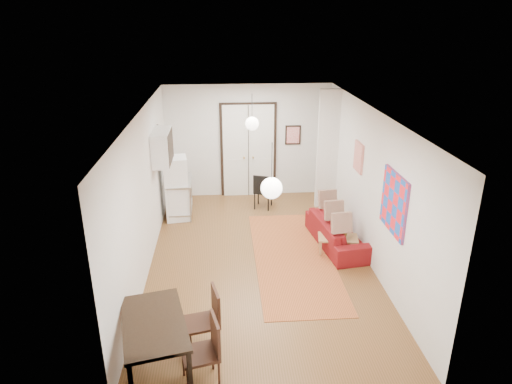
{
  "coord_description": "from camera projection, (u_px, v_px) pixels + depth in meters",
  "views": [
    {
      "loc": [
        -0.66,
        -7.84,
        4.48
      ],
      "look_at": [
        -0.03,
        0.43,
        1.25
      ],
      "focal_mm": 32.0,
      "sensor_mm": 36.0,
      "label": 1
    }
  ],
  "objects": [
    {
      "name": "pendant_front",
      "position": [
        272.0,
        188.0,
        6.28
      ],
      "size": [
        0.3,
        0.3,
        0.8
      ],
      "color": "white",
      "rests_on": "ceiling"
    },
    {
      "name": "poster_back",
      "position": [
        293.0,
        135.0,
        11.68
      ],
      "size": [
        0.4,
        0.03,
        0.5
      ],
      "primitive_type": "cube",
      "color": "red",
      "rests_on": "wall_back"
    },
    {
      "name": "black_side_chair",
      "position": [
        263.0,
        187.0,
        11.25
      ],
      "size": [
        0.52,
        0.53,
        0.89
      ],
      "rotation": [
        0.0,
        0.0,
        2.8
      ],
      "color": "black",
      "rests_on": "floor"
    },
    {
      "name": "double_doors",
      "position": [
        248.0,
        151.0,
        11.73
      ],
      "size": [
        1.44,
        0.06,
        2.5
      ],
      "primitive_type": "cube",
      "color": "silver",
      "rests_on": "wall_back"
    },
    {
      "name": "sofa",
      "position": [
        337.0,
        232.0,
        9.42
      ],
      "size": [
        1.02,
        2.03,
        0.57
      ],
      "primitive_type": "imported",
      "rotation": [
        0.0,
        0.0,
        1.71
      ],
      "color": "maroon",
      "rests_on": "floor"
    },
    {
      "name": "painting_abstract",
      "position": [
        359.0,
        157.0,
        9.19
      ],
      "size": [
        0.05,
        0.5,
        0.6
      ],
      "primitive_type": "cube",
      "color": "#EEE0C6",
      "rests_on": "wall_right"
    },
    {
      "name": "wall_right",
      "position": [
        371.0,
        187.0,
        8.58
      ],
      "size": [
        0.02,
        7.0,
        2.9
      ],
      "primitive_type": "cube",
      "color": "silver",
      "rests_on": "floor"
    },
    {
      "name": "ceiling",
      "position": [
        260.0,
        112.0,
        7.9
      ],
      "size": [
        4.2,
        7.0,
        0.02
      ],
      "primitive_type": "cube",
      "color": "white",
      "rests_on": "wall_back"
    },
    {
      "name": "wall_cabinet",
      "position": [
        162.0,
        147.0,
        9.53
      ],
      "size": [
        0.35,
        1.0,
        0.7
      ],
      "primitive_type": "cube",
      "color": "white",
      "rests_on": "wall_left"
    },
    {
      "name": "fridge",
      "position": [
        176.0,
        189.0,
        10.48
      ],
      "size": [
        0.6,
        0.6,
        1.5
      ],
      "primitive_type": "cube",
      "rotation": [
        0.0,
        0.0,
        0.14
      ],
      "color": "white",
      "rests_on": "floor"
    },
    {
      "name": "painting_popart",
      "position": [
        394.0,
        203.0,
        7.34
      ],
      "size": [
        0.05,
        1.0,
        1.0
      ],
      "primitive_type": "cube",
      "color": "red",
      "rests_on": "wall_right"
    },
    {
      "name": "wall_back",
      "position": [
        248.0,
        141.0,
        11.68
      ],
      "size": [
        4.2,
        0.02,
        2.9
      ],
      "primitive_type": "cube",
      "color": "silver",
      "rests_on": "floor"
    },
    {
      "name": "wall_front",
      "position": [
        285.0,
        301.0,
        5.18
      ],
      "size": [
        4.2,
        0.02,
        2.9
      ],
      "primitive_type": "cube",
      "color": "silver",
      "rests_on": "floor"
    },
    {
      "name": "coffee_table",
      "position": [
        338.0,
        239.0,
        9.09
      ],
      "size": [
        0.84,
        0.56,
        0.35
      ],
      "rotation": [
        0.0,
        0.0,
        -0.17
      ],
      "color": "#A8784F",
      "rests_on": "floor"
    },
    {
      "name": "print_left",
      "position": [
        158.0,
        139.0,
        9.96
      ],
      "size": [
        0.03,
        0.44,
        0.54
      ],
      "primitive_type": "cube",
      "color": "#9D6E41",
      "rests_on": "wall_left"
    },
    {
      "name": "bowl",
      "position": [
        178.0,
        183.0,
        10.4
      ],
      "size": [
        0.21,
        0.21,
        0.05
      ],
      "primitive_type": "imported",
      "rotation": [
        0.0,
        0.0,
        0.04
      ],
      "color": "silver",
      "rests_on": "kitchen_counter"
    },
    {
      "name": "kilim_rug",
      "position": [
        293.0,
        257.0,
        9.02
      ],
      "size": [
        1.51,
        4.01,
        0.01
      ],
      "primitive_type": "cube",
      "rotation": [
        0.0,
        0.0,
        -0.0
      ],
      "color": "#AE572B",
      "rests_on": "floor"
    },
    {
      "name": "potted_plant",
      "position": [
        344.0,
        229.0,
        9.02
      ],
      "size": [
        0.34,
        0.31,
        0.34
      ],
      "primitive_type": "imported",
      "rotation": [
        0.0,
        0.0,
        -0.17
      ],
      "color": "#34632C",
      "rests_on": "coffee_table"
    },
    {
      "name": "wall_left",
      "position": [
        144.0,
        193.0,
        8.28
      ],
      "size": [
        0.02,
        7.0,
        2.9
      ],
      "primitive_type": "cube",
      "color": "silver",
      "rests_on": "floor"
    },
    {
      "name": "dining_chair_far",
      "position": [
        200.0,
        343.0,
        5.85
      ],
      "size": [
        0.54,
        0.69,
        0.95
      ],
      "rotation": [
        0.0,
        0.0,
        -1.34
      ],
      "color": "#3B1E12",
      "rests_on": "floor"
    },
    {
      "name": "kitchen_counter",
      "position": [
        180.0,
        192.0,
        10.8
      ],
      "size": [
        0.61,
        1.15,
        0.87
      ],
      "rotation": [
        0.0,
        0.0,
        0.04
      ],
      "color": "silver",
      "rests_on": "floor"
    },
    {
      "name": "soap_bottle",
      "position": [
        178.0,
        173.0,
        10.88
      ],
      "size": [
        0.09,
        0.08,
        0.18
      ],
      "primitive_type": "imported",
      "rotation": [
        0.0,
        0.0,
        0.04
      ],
      "color": "teal",
      "rests_on": "kitchen_counter"
    },
    {
      "name": "dining_chair_near",
      "position": [
        202.0,
        313.0,
        6.44
      ],
      "size": [
        0.54,
        0.69,
        0.95
      ],
      "rotation": [
        0.0,
        0.0,
        -1.34
      ],
      "color": "#3B1E12",
      "rests_on": "floor"
    },
    {
      "name": "stub_partition",
      "position": [
        327.0,
        150.0,
        10.93
      ],
      "size": [
        0.5,
        0.1,
        2.9
      ],
      "primitive_type": "cube",
      "color": "silver",
      "rests_on": "floor"
    },
    {
      "name": "floor",
      "position": [
        259.0,
        259.0,
        8.96
      ],
      "size": [
        7.0,
        7.0,
        0.0
      ],
      "primitive_type": "plane",
      "color": "brown",
      "rests_on": "ground"
    },
    {
      "name": "pendant_back",
      "position": [
        252.0,
        124.0,
        10.0
      ],
      "size": [
        0.3,
        0.3,
        0.8
      ],
      "color": "white",
      "rests_on": "ceiling"
    },
    {
      "name": "dining_table",
      "position": [
        154.0,
        327.0,
        5.94
      ],
      "size": [
        1.09,
        1.53,
        0.77
      ],
      "rotation": [
        0.0,
        0.0,
        0.23
      ],
      "color": "black",
      "rests_on": "floor"
    }
  ]
}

